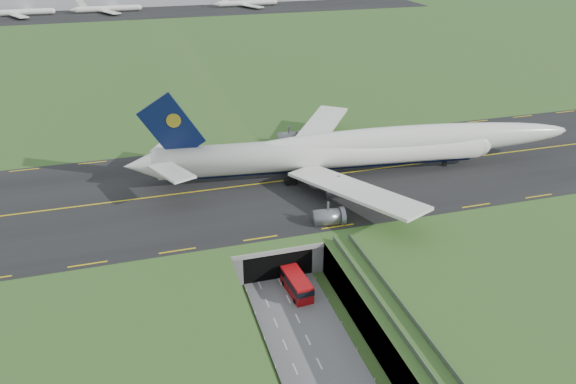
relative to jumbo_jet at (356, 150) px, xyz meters
name	(u,v)px	position (x,y,z in m)	size (l,w,h in m)	color
ground	(292,308)	(-23.76, -32.54, -11.46)	(900.00, 900.00, 0.00)	#326026
airfield_deck	(292,292)	(-23.76, -32.54, -8.46)	(800.00, 800.00, 6.00)	gray
trench_road	(307,338)	(-23.76, -40.04, -11.36)	(12.00, 75.00, 0.20)	slate
taxiway	(245,186)	(-23.76, 0.46, -5.37)	(800.00, 44.00, 0.18)	black
tunnel_portal	(265,237)	(-23.76, -15.83, -8.13)	(17.00, 22.30, 6.00)	gray
guideway	(417,349)	(-12.76, -51.65, -6.14)	(3.00, 53.00, 7.05)	#A8A8A3
jumbo_jet	(356,150)	(0.00, 0.00, 0.00)	(95.50, 60.96, 20.29)	white
shuttle_tram	(297,284)	(-21.92, -29.10, -9.73)	(3.55, 7.96, 3.16)	#A90B0F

